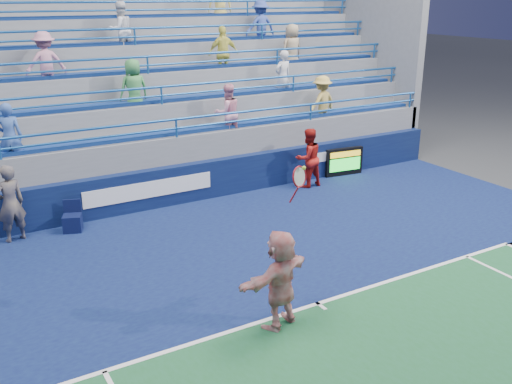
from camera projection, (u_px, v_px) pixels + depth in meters
ground at (318, 305)px, 10.83m from camera, size 120.00×120.00×0.00m
sponsor_wall at (182, 184)px, 15.96m from camera, size 18.00×0.32×1.10m
bleacher_stand at (135, 124)px, 18.71m from camera, size 18.00×5.60×6.13m
serve_speed_board at (344, 162)px, 18.40m from camera, size 1.32×0.29×0.91m
judge_chair at (72, 222)px, 14.11m from camera, size 0.56×0.57×0.77m
tennis_player at (280, 279)px, 9.88m from camera, size 1.76×1.04×2.91m
line_judge at (10, 204)px, 13.33m from camera, size 0.78×0.62×1.88m
ball_girl at (308, 158)px, 17.18m from camera, size 0.91×0.73×1.81m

